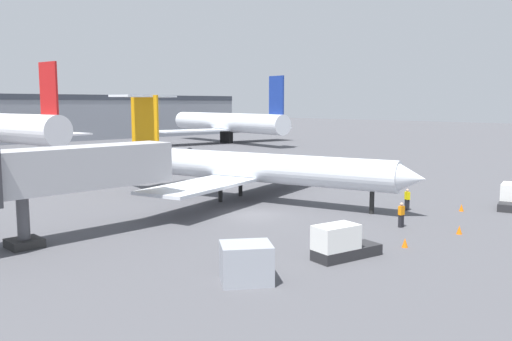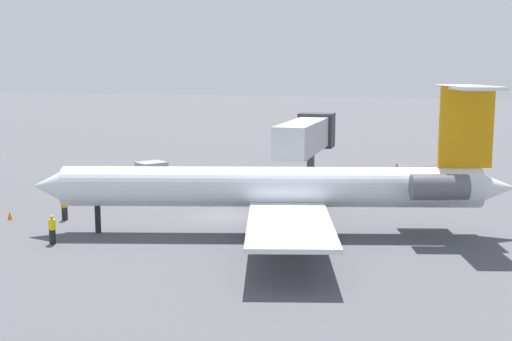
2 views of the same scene
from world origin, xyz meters
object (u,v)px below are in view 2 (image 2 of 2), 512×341
Objects in this scene: ground_crew_loader at (64,207)px; baggage_tug_lead at (109,184)px; ground_crew_marshaller at (52,229)px; cargo_container_uld at (152,172)px; regional_jet at (288,186)px; jet_bridge at (307,136)px; traffic_cone_far at (10,216)px; traffic_cone_mid at (65,201)px.

ground_crew_loader is 0.40× the size of baggage_tug_lead.
ground_crew_marshaller is 0.55× the size of cargo_container_uld.
jet_bridge is at bearing -171.33° from regional_jet.
traffic_cone_mid is at bearing 172.04° from traffic_cone_far.
cargo_container_uld reaches higher than ground_crew_loader.
baggage_tug_lead is at bearing 169.02° from traffic_cone_far.
traffic_cone_mid is 5.38m from traffic_cone_far.
traffic_cone_mid is at bearing -14.44° from baggage_tug_lead.
traffic_cone_far is at bearing -74.75° from ground_crew_loader.
jet_bridge is at bearing 123.47° from baggage_tug_lead.
ground_crew_marshaller and ground_crew_loader have the same top height.
ground_crew_marshaller is 11.32m from traffic_cone_mid.
cargo_container_uld is at bearing -176.62° from ground_crew_loader.
baggage_tug_lead is at bearing -169.33° from ground_crew_loader.
regional_jet reaches higher than traffic_cone_far.
jet_bridge is 25.93m from ground_crew_marshaller.
jet_bridge is 3.28× the size of baggage_tug_lead.
ground_crew_loader is at bearing 10.67° from baggage_tug_lead.
regional_jet is at bearing 92.91° from ground_crew_loader.
traffic_cone_far is at bearing -9.55° from cargo_container_uld.
ground_crew_loader is 3.77m from traffic_cone_far.
ground_crew_loader is (0.77, -15.21, -2.14)m from regional_jet.
baggage_tug_lead is 1.37× the size of cargo_container_uld.
baggage_tug_lead is 4.73m from traffic_cone_mid.
jet_bridge is 24.96× the size of traffic_cone_far.
baggage_tug_lead is (-8.12, -16.89, -2.16)m from regional_jet.
ground_crew_loader is at bearing 3.38° from cargo_container_uld.
ground_crew_loader is at bearing -34.43° from jet_bridge.
ground_crew_marshaller reaches higher than traffic_cone_far.
ground_crew_loader reaches higher than traffic_cone_mid.
traffic_cone_mid is (-9.82, -5.60, -0.58)m from ground_crew_marshaller.
regional_jet reaches higher than cargo_container_uld.
regional_jet reaches higher than ground_crew_marshaller.
regional_jet is 6.91× the size of baggage_tug_lead.
cargo_container_uld is at bearing -169.95° from ground_crew_marshaller.
ground_crew_loader is at bearing 105.25° from traffic_cone_far.
baggage_tug_lead is 7.61× the size of traffic_cone_far.
traffic_cone_mid is (-3.57, -18.06, -2.73)m from regional_jet.
regional_jet is at bearing 78.82° from traffic_cone_mid.
traffic_cone_far is (5.32, -0.74, 0.00)m from traffic_cone_mid.
ground_crew_loader is 3.07× the size of traffic_cone_far.
ground_crew_loader is at bearing -87.09° from regional_jet.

